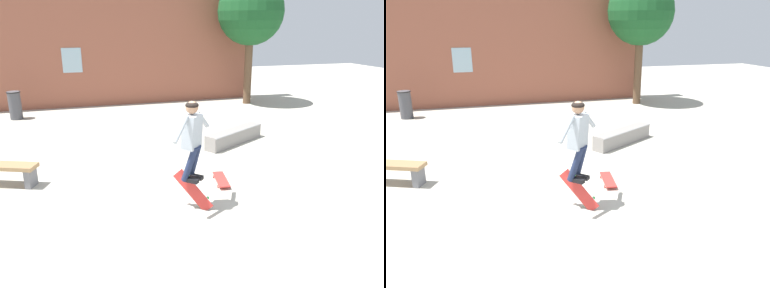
% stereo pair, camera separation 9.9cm
% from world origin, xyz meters
% --- Properties ---
extents(ground_plane, '(40.00, 40.00, 0.00)m').
position_xyz_m(ground_plane, '(0.00, 0.00, 0.00)').
color(ground_plane, '#B2AD9E').
extents(building_backdrop, '(12.37, 0.52, 5.58)m').
position_xyz_m(building_backdrop, '(0.00, 9.32, 2.38)').
color(building_backdrop, '#93513D').
rests_on(building_backdrop, ground_plane).
extents(tree_right, '(2.51, 2.51, 4.77)m').
position_xyz_m(tree_right, '(5.30, 7.93, 3.48)').
color(tree_right, brown).
rests_on(tree_right, ground_plane).
extents(skate_ledge, '(1.95, 1.36, 0.39)m').
position_xyz_m(skate_ledge, '(2.74, 3.17, 0.20)').
color(skate_ledge, gray).
rests_on(skate_ledge, ground_plane).
extents(trash_bin, '(0.44, 0.44, 0.94)m').
position_xyz_m(trash_bin, '(-3.25, 7.77, 0.49)').
color(trash_bin, '#47474C').
rests_on(trash_bin, ground_plane).
extents(skater, '(0.89, 0.89, 1.38)m').
position_xyz_m(skater, '(0.59, -0.03, 1.34)').
color(skater, '#9EA8B2').
extents(skateboard_flipping, '(0.62, 0.42, 0.76)m').
position_xyz_m(skateboard_flipping, '(0.60, -0.05, 0.32)').
color(skateboard_flipping, red).
extents(skateboard_resting, '(0.35, 0.81, 0.08)m').
position_xyz_m(skateboard_resting, '(1.47, 0.82, 0.07)').
color(skateboard_resting, red).
rests_on(skateboard_resting, ground_plane).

